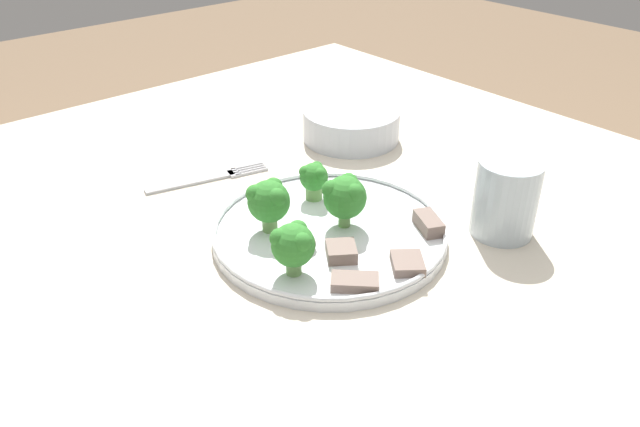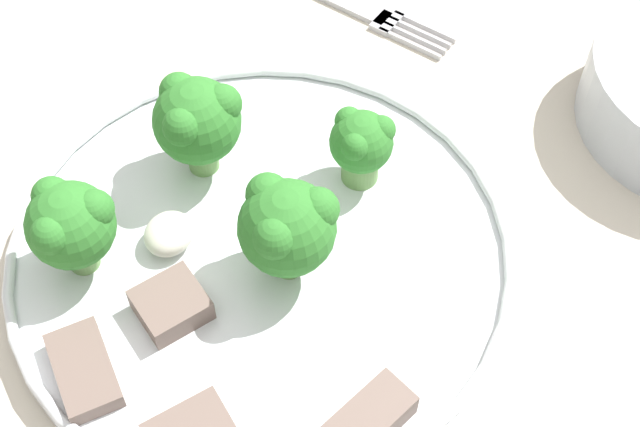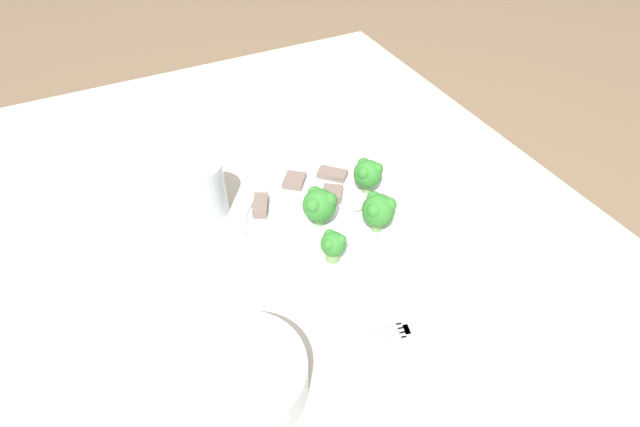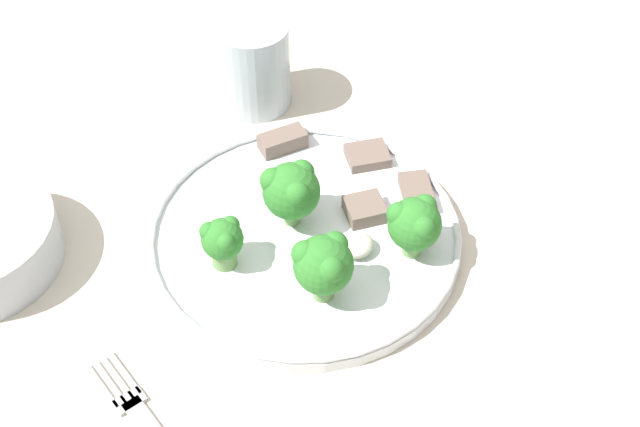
{
  "view_description": "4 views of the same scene",
  "coord_description": "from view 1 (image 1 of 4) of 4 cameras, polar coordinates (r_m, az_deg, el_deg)",
  "views": [
    {
      "loc": [
        0.46,
        -0.49,
        1.14
      ],
      "look_at": [
        -0.02,
        -0.07,
        0.75
      ],
      "focal_mm": 35.0,
      "sensor_mm": 36.0,
      "label": 1
    },
    {
      "loc": [
        0.24,
        0.05,
        1.15
      ],
      "look_at": [
        -0.03,
        -0.05,
        0.75
      ],
      "focal_mm": 50.0,
      "sensor_mm": 36.0,
      "label": 2
    },
    {
      "loc": [
        -0.5,
        0.19,
        1.28
      ],
      "look_at": [
        -0.02,
        -0.04,
        0.78
      ],
      "focal_mm": 28.0,
      "sensor_mm": 36.0,
      "label": 3
    },
    {
      "loc": [
        -0.42,
        -0.41,
        1.33
      ],
      "look_at": [
        -0.01,
        -0.09,
        0.77
      ],
      "focal_mm": 50.0,
      "sensor_mm": 36.0,
      "label": 4
    }
  ],
  "objects": [
    {
      "name": "cream_bowl",
      "position": [
        1.0,
        2.87,
        8.07
      ],
      "size": [
        0.15,
        0.15,
        0.05
      ],
      "color": "#B7BCC6",
      "rests_on": "table"
    },
    {
      "name": "sauce_dollop",
      "position": [
        0.7,
        -1.47,
        -2.67
      ],
      "size": [
        0.03,
        0.03,
        0.02
      ],
      "color": "silver",
      "rests_on": "dinner_plate"
    },
    {
      "name": "drinking_glass",
      "position": [
        0.77,
        16.56,
        1.03
      ],
      "size": [
        0.08,
        0.08,
        0.09
      ],
      "color": "#B2C1CC",
      "rests_on": "table"
    },
    {
      "name": "meat_slice_front_slice",
      "position": [
        0.69,
        1.96,
        -3.49
      ],
      "size": [
        0.05,
        0.05,
        0.01
      ],
      "color": "#756056",
      "rests_on": "dinner_plate"
    },
    {
      "name": "broccoli_floret_near_rim_left",
      "position": [
        0.72,
        -4.71,
        1.19
      ],
      "size": [
        0.05,
        0.05,
        0.06
      ],
      "color": "#709E56",
      "rests_on": "dinner_plate"
    },
    {
      "name": "dinner_plate",
      "position": [
        0.74,
        0.87,
        -1.62
      ],
      "size": [
        0.28,
        0.28,
        0.02
      ],
      "color": "white",
      "rests_on": "table"
    },
    {
      "name": "broccoli_floret_back_left",
      "position": [
        0.73,
        2.26,
        1.63
      ],
      "size": [
        0.05,
        0.05,
        0.06
      ],
      "color": "#709E56",
      "rests_on": "dinner_plate"
    },
    {
      "name": "meat_slice_middle_slice",
      "position": [
        0.75,
        9.88,
        -0.88
      ],
      "size": [
        0.05,
        0.04,
        0.02
      ],
      "color": "#756056",
      "rests_on": "dinner_plate"
    },
    {
      "name": "meat_slice_rear_slice",
      "position": [
        0.65,
        3.2,
        -6.27
      ],
      "size": [
        0.05,
        0.05,
        0.01
      ],
      "color": "#756056",
      "rests_on": "dinner_plate"
    },
    {
      "name": "broccoli_floret_center_left",
      "position": [
        0.65,
        -2.47,
        -2.82
      ],
      "size": [
        0.05,
        0.05,
        0.06
      ],
      "color": "#709E56",
      "rests_on": "dinner_plate"
    },
    {
      "name": "meat_slice_edge_slice",
      "position": [
        0.68,
        8.0,
        -4.53
      ],
      "size": [
        0.05,
        0.05,
        0.01
      ],
      "color": "#756056",
      "rests_on": "dinner_plate"
    },
    {
      "name": "fork",
      "position": [
        0.89,
        -10.33,
        3.14
      ],
      "size": [
        0.06,
        0.17,
        0.0
      ],
      "color": "#B2B2B7",
      "rests_on": "table"
    },
    {
      "name": "broccoli_floret_front_left",
      "position": [
        0.79,
        -0.56,
        3.29
      ],
      "size": [
        0.04,
        0.04,
        0.05
      ],
      "color": "#709E56",
      "rests_on": "dinner_plate"
    },
    {
      "name": "table",
      "position": [
        0.84,
        4.8,
        -5.88
      ],
      "size": [
        1.25,
        0.98,
        0.73
      ],
      "color": "beige",
      "rests_on": "ground_plane"
    }
  ]
}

